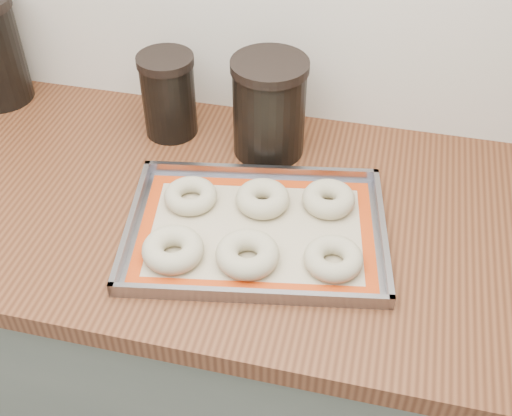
% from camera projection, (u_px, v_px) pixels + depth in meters
% --- Properties ---
extents(cabinet, '(3.00, 0.65, 0.86)m').
position_uv_depth(cabinet, '(175.00, 339.00, 1.55)').
color(cabinet, '#62695C').
rests_on(cabinet, floor).
extents(countertop, '(3.06, 0.68, 0.04)m').
position_uv_depth(countertop, '(155.00, 199.00, 1.25)').
color(countertop, brown).
rests_on(countertop, cabinet).
extents(baking_tray, '(0.51, 0.40, 0.03)m').
position_uv_depth(baking_tray, '(256.00, 230.00, 1.15)').
color(baking_tray, gray).
rests_on(baking_tray, countertop).
extents(baking_mat, '(0.46, 0.36, 0.00)m').
position_uv_depth(baking_mat, '(256.00, 231.00, 1.15)').
color(baking_mat, '#C6B793').
rests_on(baking_mat, baking_tray).
extents(bagel_front_left, '(0.11, 0.11, 0.04)m').
position_uv_depth(bagel_front_left, '(173.00, 249.00, 1.09)').
color(bagel_front_left, '#C3B997').
rests_on(bagel_front_left, baking_mat).
extents(bagel_front_mid, '(0.13, 0.13, 0.04)m').
position_uv_depth(bagel_front_mid, '(248.00, 254.00, 1.08)').
color(bagel_front_mid, '#C3B997').
rests_on(bagel_front_mid, baking_mat).
extents(bagel_front_right, '(0.10, 0.10, 0.03)m').
position_uv_depth(bagel_front_right, '(333.00, 259.00, 1.08)').
color(bagel_front_right, '#C3B997').
rests_on(bagel_front_right, baking_mat).
extents(bagel_back_left, '(0.12, 0.12, 0.03)m').
position_uv_depth(bagel_back_left, '(191.00, 196.00, 1.20)').
color(bagel_back_left, '#C3B997').
rests_on(bagel_back_left, baking_mat).
extents(bagel_back_mid, '(0.10, 0.10, 0.04)m').
position_uv_depth(bagel_back_mid, '(263.00, 199.00, 1.19)').
color(bagel_back_mid, '#C3B997').
rests_on(bagel_back_mid, baking_mat).
extents(bagel_back_right, '(0.10, 0.10, 0.04)m').
position_uv_depth(bagel_back_right, '(329.00, 199.00, 1.19)').
color(bagel_back_right, '#C3B997').
rests_on(bagel_back_right, baking_mat).
extents(canister_mid, '(0.12, 0.12, 0.18)m').
position_uv_depth(canister_mid, '(169.00, 95.00, 1.33)').
color(canister_mid, black).
rests_on(canister_mid, countertop).
extents(canister_right, '(0.15, 0.15, 0.21)m').
position_uv_depth(canister_right, '(269.00, 107.00, 1.27)').
color(canister_right, black).
rests_on(canister_right, countertop).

